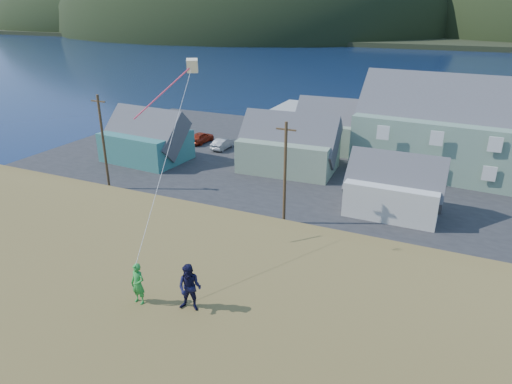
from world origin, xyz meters
TOP-DOWN VIEW (x-y plane):
  - ground at (0.00, 0.00)m, footprint 900.00×900.00m
  - grass_strip at (0.00, -2.00)m, footprint 110.00×8.00m
  - waterfront_lot at (0.00, 17.00)m, footprint 72.00×36.00m
  - wharf at (-6.00, 40.00)m, footprint 26.00×14.00m
  - far_shore at (0.00, 330.00)m, footprint 900.00×320.00m
  - shed_teal at (-22.65, 10.40)m, footprint 9.66×7.16m
  - shed_palegreen_near at (-6.72, 13.93)m, footprint 10.59×7.02m
  - shed_white at (5.27, 7.39)m, footprint 7.97×5.35m
  - shed_palegreen_far at (-3.44, 23.38)m, footprint 11.54×6.92m
  - utility_poles at (-2.88, 1.50)m, footprint 35.22×0.24m
  - parked_cars at (-9.70, 20.50)m, footprint 26.84×14.03m
  - kite_flyer_green at (0.41, -19.76)m, footprint 0.57×0.40m
  - kite_flyer_navy at (2.21, -19.36)m, footprint 0.93×0.78m
  - kite_rig at (-0.98, -13.85)m, footprint 1.29×3.40m

SIDE VIEW (x-z plane):
  - ground at x=0.00m, z-range 0.00..0.00m
  - grass_strip at x=0.00m, z-range 0.00..0.10m
  - waterfront_lot at x=0.00m, z-range 0.00..0.12m
  - wharf at x=-6.00m, z-range 0.00..0.90m
  - parked_cars at x=-9.70m, z-range 0.05..1.60m
  - far_shore at x=0.00m, z-range 0.00..2.00m
  - shed_white at x=5.27m, z-range -0.73..5.62m
  - shed_teal at x=-22.65m, z-range -0.93..6.35m
  - shed_palegreen_near at x=-6.72m, z-range -0.93..6.55m
  - shed_palegreen_far at x=-3.44m, z-range -0.90..6.70m
  - utility_poles at x=-2.88m, z-range 0.01..9.07m
  - kite_flyer_green at x=0.41m, z-range 7.20..8.69m
  - kite_flyer_navy at x=2.21m, z-range 7.20..8.89m
  - kite_rig at x=-0.98m, z-range 9.87..18.36m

